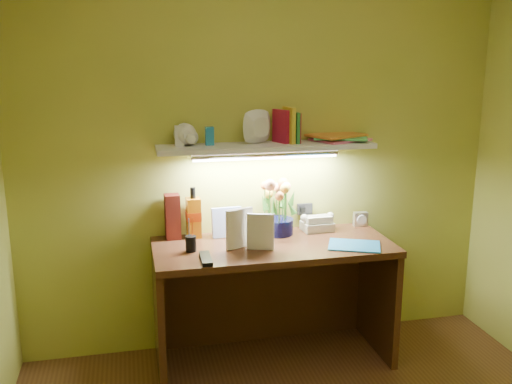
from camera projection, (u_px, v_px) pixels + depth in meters
desk at (273, 303)px, 3.43m from camera, size 1.40×0.60×0.75m
flower_bouquet at (278, 208)px, 3.50m from camera, size 0.26×0.26×0.33m
telephone at (317, 222)px, 3.59m from camera, size 0.19×0.15×0.11m
desk_clock at (360, 219)px, 3.69m from camera, size 0.09×0.05×0.09m
whisky_bottle at (193, 212)px, 3.43m from camera, size 0.09×0.09×0.31m
whisky_box at (173, 217)px, 3.41m from camera, size 0.09×0.09×0.27m
pen_cup at (191, 238)px, 3.20m from camera, size 0.07×0.07×0.15m
art_card at (227, 222)px, 3.46m from camera, size 0.18×0.05×0.18m
tv_remote at (206, 259)px, 3.07m from camera, size 0.06×0.20×0.02m
blue_folder at (354, 246)px, 3.30m from camera, size 0.35×0.31×0.01m
desk_book_a at (226, 231)px, 3.20m from camera, size 0.17×0.07×0.24m
desk_book_b at (247, 231)px, 3.23m from camera, size 0.15×0.07×0.21m
wall_shelf at (270, 141)px, 3.39m from camera, size 1.32×0.36×0.24m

